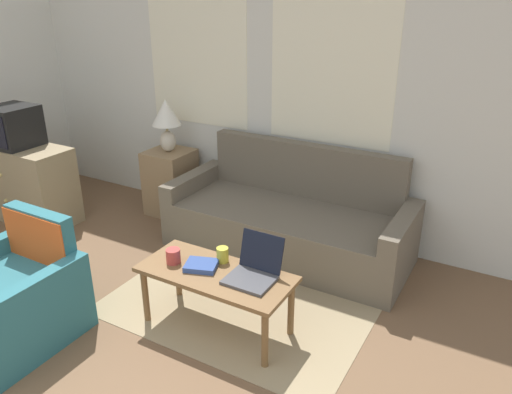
{
  "coord_description": "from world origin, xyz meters",
  "views": [
    {
      "loc": [
        2.13,
        -0.55,
        2.17
      ],
      "look_at": [
        0.49,
        2.34,
        0.75
      ],
      "focal_mm": 35.0,
      "sensor_mm": 36.0,
      "label": 1
    }
  ],
  "objects_px": {
    "armchair": "(13,301)",
    "couch": "(291,222)",
    "cup_navy": "(173,256)",
    "laptop": "(254,269)",
    "book_red": "(201,265)",
    "television": "(13,126)",
    "coffee_table": "(216,279)",
    "table_lamp": "(166,118)",
    "cup_yellow": "(223,255)"
  },
  "relations": [
    {
      "from": "table_lamp",
      "to": "cup_yellow",
      "type": "height_order",
      "value": "table_lamp"
    },
    {
      "from": "television",
      "to": "laptop",
      "type": "xyz_separation_m",
      "value": [
        2.88,
        -0.46,
        -0.45
      ]
    },
    {
      "from": "television",
      "to": "cup_navy",
      "type": "bearing_deg",
      "value": -13.79
    },
    {
      "from": "table_lamp",
      "to": "coffee_table",
      "type": "height_order",
      "value": "table_lamp"
    },
    {
      "from": "table_lamp",
      "to": "cup_yellow",
      "type": "xyz_separation_m",
      "value": [
        1.42,
        -1.22,
        -0.5
      ]
    },
    {
      "from": "television",
      "to": "cup_navy",
      "type": "distance_m",
      "value": 2.43
    },
    {
      "from": "table_lamp",
      "to": "coffee_table",
      "type": "bearing_deg",
      "value": -42.84
    },
    {
      "from": "table_lamp",
      "to": "book_red",
      "type": "relative_size",
      "value": 2.04
    },
    {
      "from": "laptop",
      "to": "cup_navy",
      "type": "relative_size",
      "value": 3.2
    },
    {
      "from": "couch",
      "to": "television",
      "type": "distance_m",
      "value": 2.76
    },
    {
      "from": "television",
      "to": "table_lamp",
      "type": "bearing_deg",
      "value": 35.05
    },
    {
      "from": "table_lamp",
      "to": "laptop",
      "type": "bearing_deg",
      "value": -36.84
    },
    {
      "from": "table_lamp",
      "to": "cup_navy",
      "type": "relative_size",
      "value": 5.14
    },
    {
      "from": "table_lamp",
      "to": "coffee_table",
      "type": "xyz_separation_m",
      "value": [
        1.46,
        -1.35,
        -0.61
      ]
    },
    {
      "from": "couch",
      "to": "book_red",
      "type": "bearing_deg",
      "value": -92.84
    },
    {
      "from": "television",
      "to": "cup_yellow",
      "type": "height_order",
      "value": "television"
    },
    {
      "from": "table_lamp",
      "to": "laptop",
      "type": "xyz_separation_m",
      "value": [
        1.71,
        -1.28,
        -0.49
      ]
    },
    {
      "from": "television",
      "to": "laptop",
      "type": "bearing_deg",
      "value": -9.03
    },
    {
      "from": "cup_yellow",
      "to": "table_lamp",
      "type": "bearing_deg",
      "value": 139.53
    },
    {
      "from": "book_red",
      "to": "laptop",
      "type": "bearing_deg",
      "value": 11.61
    },
    {
      "from": "coffee_table",
      "to": "cup_navy",
      "type": "xyz_separation_m",
      "value": [
        -0.32,
        -0.04,
        0.1
      ]
    },
    {
      "from": "coffee_table",
      "to": "cup_yellow",
      "type": "bearing_deg",
      "value": 104.05
    },
    {
      "from": "couch",
      "to": "cup_yellow",
      "type": "relative_size",
      "value": 20.02
    },
    {
      "from": "armchair",
      "to": "table_lamp",
      "type": "distance_m",
      "value": 2.22
    },
    {
      "from": "couch",
      "to": "laptop",
      "type": "height_order",
      "value": "couch"
    },
    {
      "from": "laptop",
      "to": "book_red",
      "type": "height_order",
      "value": "laptop"
    },
    {
      "from": "cup_navy",
      "to": "cup_yellow",
      "type": "xyz_separation_m",
      "value": [
        0.28,
        0.18,
        0.0
      ]
    },
    {
      "from": "television",
      "to": "table_lamp",
      "type": "xyz_separation_m",
      "value": [
        1.17,
        0.82,
        0.04
      ]
    },
    {
      "from": "armchair",
      "to": "couch",
      "type": "bearing_deg",
      "value": 61.33
    },
    {
      "from": "cup_navy",
      "to": "armchair",
      "type": "bearing_deg",
      "value": -139.69
    },
    {
      "from": "television",
      "to": "coffee_table",
      "type": "xyz_separation_m",
      "value": [
        2.63,
        -0.53,
        -0.56
      ]
    },
    {
      "from": "coffee_table",
      "to": "laptop",
      "type": "relative_size",
      "value": 3.25
    },
    {
      "from": "coffee_table",
      "to": "laptop",
      "type": "height_order",
      "value": "laptop"
    },
    {
      "from": "couch",
      "to": "armchair",
      "type": "distance_m",
      "value": 2.23
    },
    {
      "from": "laptop",
      "to": "cup_yellow",
      "type": "xyz_separation_m",
      "value": [
        -0.29,
        0.07,
        -0.01
      ]
    },
    {
      "from": "couch",
      "to": "laptop",
      "type": "distance_m",
      "value": 1.22
    },
    {
      "from": "coffee_table",
      "to": "book_red",
      "type": "distance_m",
      "value": 0.13
    },
    {
      "from": "couch",
      "to": "coffee_table",
      "type": "height_order",
      "value": "couch"
    },
    {
      "from": "book_red",
      "to": "table_lamp",
      "type": "bearing_deg",
      "value": 134.81
    },
    {
      "from": "television",
      "to": "armchair",
      "type": "bearing_deg",
      "value": -39.62
    },
    {
      "from": "armchair",
      "to": "television",
      "type": "distance_m",
      "value": 2.08
    },
    {
      "from": "laptop",
      "to": "book_red",
      "type": "xyz_separation_m",
      "value": [
        -0.36,
        -0.07,
        -0.04
      ]
    },
    {
      "from": "coffee_table",
      "to": "laptop",
      "type": "bearing_deg",
      "value": 16.13
    },
    {
      "from": "television",
      "to": "coffee_table",
      "type": "relative_size",
      "value": 0.4
    },
    {
      "from": "laptop",
      "to": "book_red",
      "type": "relative_size",
      "value": 1.27
    },
    {
      "from": "cup_navy",
      "to": "cup_yellow",
      "type": "bearing_deg",
      "value": 31.95
    },
    {
      "from": "laptop",
      "to": "coffee_table",
      "type": "bearing_deg",
      "value": -163.87
    },
    {
      "from": "armchair",
      "to": "cup_yellow",
      "type": "xyz_separation_m",
      "value": [
        1.09,
        0.86,
        0.23
      ]
    },
    {
      "from": "television",
      "to": "book_red",
      "type": "relative_size",
      "value": 1.63
    },
    {
      "from": "laptop",
      "to": "couch",
      "type": "bearing_deg",
      "value": 104.55
    }
  ]
}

